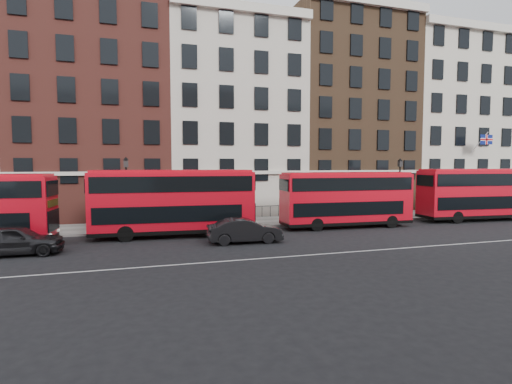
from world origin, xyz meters
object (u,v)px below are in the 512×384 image
object	(u,v)px
bus_b	(173,201)
bus_c	(346,198)
traffic_light	(479,191)
car_front	(245,231)
bus_d	(479,193)
car_rear	(15,240)

from	to	relation	value
bus_b	bus_c	distance (m)	13.25
bus_c	traffic_light	bearing A→B (deg)	11.28
bus_b	car_front	size ratio (longest dim) A/B	2.34
bus_b	traffic_light	size ratio (longest dim) A/B	3.36
bus_c	car_front	size ratio (longest dim) A/B	2.21
bus_d	car_front	size ratio (longest dim) A/B	2.34
bus_d	traffic_light	xyz separation A→B (m)	(2.55, 2.35, 0.01)
bus_d	car_rear	world-z (taller)	bus_d
car_rear	bus_d	bearing A→B (deg)	-82.53
car_front	traffic_light	xyz separation A→B (m)	(24.81, 5.85, 1.67)
bus_b	car_rear	world-z (taller)	bus_b
bus_b	traffic_light	xyz separation A→B (m)	(28.89, 2.35, -0.00)
car_rear	car_front	bearing A→B (deg)	-89.21
car_rear	traffic_light	world-z (taller)	traffic_light
bus_c	car_front	bearing A→B (deg)	-156.40
car_front	bus_b	bearing A→B (deg)	52.92
bus_d	traffic_light	size ratio (longest dim) A/B	3.35
bus_b	car_rear	bearing A→B (deg)	-156.91
bus_b	bus_c	size ratio (longest dim) A/B	1.06
bus_b	traffic_light	bearing A→B (deg)	8.03
bus_b	bus_d	distance (m)	26.34
car_rear	car_front	world-z (taller)	car_rear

